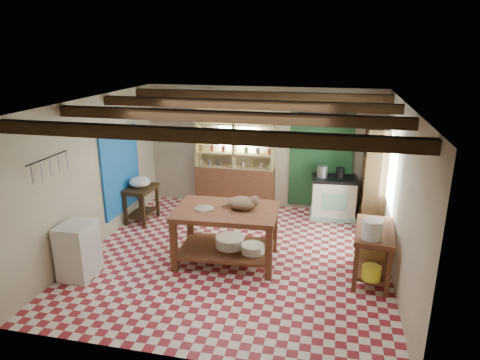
% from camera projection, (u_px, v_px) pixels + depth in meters
% --- Properties ---
extents(floor, '(5.00, 5.00, 0.02)m').
position_uv_depth(floor, '(236.00, 258.00, 7.22)').
color(floor, maroon).
rests_on(floor, ground).
extents(ceiling, '(5.00, 5.00, 0.02)m').
position_uv_depth(ceiling, '(235.00, 102.00, 6.42)').
color(ceiling, '#4F4E53').
rests_on(ceiling, wall_back).
extents(wall_back, '(5.00, 0.04, 2.60)m').
position_uv_depth(wall_back, '(262.00, 148.00, 9.14)').
color(wall_back, '#BFB399').
rests_on(wall_back, floor).
extents(wall_front, '(5.00, 0.04, 2.60)m').
position_uv_depth(wall_front, '(181.00, 257.00, 4.49)').
color(wall_front, '#BFB399').
rests_on(wall_front, floor).
extents(wall_left, '(0.04, 5.00, 2.60)m').
position_uv_depth(wall_left, '(94.00, 174.00, 7.34)').
color(wall_left, '#BFB399').
rests_on(wall_left, floor).
extents(wall_right, '(0.04, 5.00, 2.60)m').
position_uv_depth(wall_right, '(400.00, 196.00, 6.30)').
color(wall_right, '#BFB399').
rests_on(wall_right, floor).
extents(ceiling_beams, '(5.00, 3.80, 0.15)m').
position_uv_depth(ceiling_beams, '(235.00, 110.00, 6.46)').
color(ceiling_beams, '#382413').
rests_on(ceiling_beams, ceiling).
extents(blue_wall_patch, '(0.04, 1.40, 1.60)m').
position_uv_depth(blue_wall_patch, '(121.00, 171.00, 8.23)').
color(blue_wall_patch, blue).
rests_on(blue_wall_patch, wall_left).
extents(green_wall_patch, '(1.30, 0.04, 2.30)m').
position_uv_depth(green_wall_patch, '(321.00, 154.00, 8.87)').
color(green_wall_patch, '#1C4625').
rests_on(green_wall_patch, wall_back).
extents(window_back, '(0.90, 0.02, 0.80)m').
position_uv_depth(window_back, '(239.00, 129.00, 9.10)').
color(window_back, beige).
rests_on(window_back, wall_back).
extents(window_right, '(0.02, 1.30, 1.20)m').
position_uv_depth(window_right, '(392.00, 170.00, 7.20)').
color(window_right, beige).
rests_on(window_right, wall_right).
extents(utensil_rail, '(0.06, 0.90, 0.28)m').
position_uv_depth(utensil_rail, '(49.00, 166.00, 6.06)').
color(utensil_rail, black).
rests_on(utensil_rail, wall_left).
extents(pot_rack, '(0.86, 0.12, 0.36)m').
position_uv_depth(pot_rack, '(323.00, 112.00, 8.19)').
color(pot_rack, black).
rests_on(pot_rack, ceiling).
extents(shelving_unit, '(1.70, 0.34, 2.20)m').
position_uv_depth(shelving_unit, '(235.00, 158.00, 9.14)').
color(shelving_unit, tan).
rests_on(shelving_unit, floor).
extents(tall_rack, '(0.40, 0.86, 2.00)m').
position_uv_depth(tall_rack, '(374.00, 178.00, 8.11)').
color(tall_rack, '#382413').
rests_on(tall_rack, floor).
extents(work_table, '(1.68, 1.17, 0.92)m').
position_uv_depth(work_table, '(226.00, 235.00, 6.95)').
color(work_table, brown).
rests_on(work_table, floor).
extents(stove, '(0.92, 0.66, 0.86)m').
position_uv_depth(stove, '(333.00, 197.00, 8.76)').
color(stove, white).
rests_on(stove, floor).
extents(prep_table, '(0.52, 0.74, 0.72)m').
position_uv_depth(prep_table, '(142.00, 204.00, 8.59)').
color(prep_table, '#382413').
rests_on(prep_table, floor).
extents(white_cabinet, '(0.48, 0.58, 0.85)m').
position_uv_depth(white_cabinet, '(78.00, 250.00, 6.53)').
color(white_cabinet, silver).
rests_on(white_cabinet, floor).
extents(right_counter, '(0.65, 1.15, 0.80)m').
position_uv_depth(right_counter, '(373.00, 253.00, 6.50)').
color(right_counter, brown).
rests_on(right_counter, floor).
extents(cat, '(0.52, 0.44, 0.20)m').
position_uv_depth(cat, '(242.00, 203.00, 6.79)').
color(cat, '#83654C').
rests_on(cat, work_table).
extents(steel_tray, '(0.32, 0.32, 0.02)m').
position_uv_depth(steel_tray, '(204.00, 209.00, 6.82)').
color(steel_tray, '#B6B7BE').
rests_on(steel_tray, work_table).
extents(basin_large, '(0.50, 0.50, 0.17)m').
position_uv_depth(basin_large, '(230.00, 242.00, 7.03)').
color(basin_large, silver).
rests_on(basin_large, work_table).
extents(basin_small, '(0.39, 0.39, 0.13)m').
position_uv_depth(basin_small, '(253.00, 249.00, 6.84)').
color(basin_small, silver).
rests_on(basin_small, work_table).
extents(kettle_left, '(0.22, 0.22, 0.24)m').
position_uv_depth(kettle_left, '(322.00, 171.00, 8.62)').
color(kettle_left, '#B6B7BE').
rests_on(kettle_left, stove).
extents(kettle_right, '(0.18, 0.18, 0.21)m').
position_uv_depth(kettle_right, '(340.00, 173.00, 8.58)').
color(kettle_right, black).
rests_on(kettle_right, stove).
extents(enamel_bowl, '(0.44, 0.44, 0.21)m').
position_uv_depth(enamel_bowl, '(140.00, 182.00, 8.45)').
color(enamel_bowl, silver).
rests_on(enamel_bowl, prep_table).
extents(white_bucket, '(0.30, 0.30, 0.28)m').
position_uv_depth(white_bucket, '(372.00, 229.00, 6.03)').
color(white_bucket, silver).
rests_on(white_bucket, right_counter).
extents(wicker_basket, '(0.43, 0.36, 0.29)m').
position_uv_depth(wicker_basket, '(373.00, 247.00, 6.78)').
color(wicker_basket, '#A58242').
rests_on(wicker_basket, right_counter).
extents(yellow_tub, '(0.29, 0.29, 0.20)m').
position_uv_depth(yellow_tub, '(371.00, 273.00, 6.12)').
color(yellow_tub, yellow).
rests_on(yellow_tub, right_counter).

